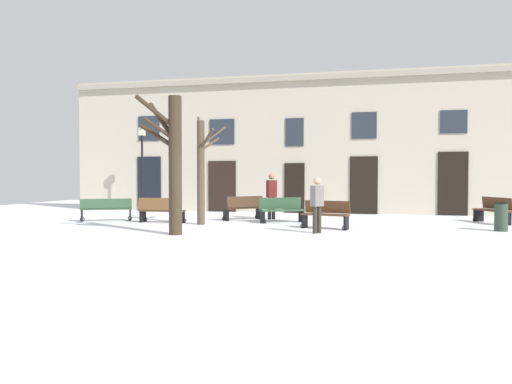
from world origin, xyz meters
TOP-DOWN VIEW (x-y plane):
  - ground_plane at (0.00, 0.00)m, footprint 35.30×35.30m
  - building_facade at (0.00, 8.95)m, footprint 22.06×0.60m
  - tree_near_facade at (-2.15, 2.45)m, footprint 1.28×1.89m
  - tree_center at (-1.94, -0.63)m, footprint 1.33×0.82m
  - streetlamp at (-6.75, 7.21)m, footprint 0.30×0.30m
  - litter_bin at (7.68, 2.52)m, footprint 0.42×0.42m
  - bench_facing_shops at (-1.13, 4.50)m, footprint 1.48×1.45m
  - bench_far_corner at (-3.80, 2.71)m, footprint 1.75×0.57m
  - bench_near_center_tree at (8.07, 5.22)m, footprint 1.09×1.73m
  - bench_back_to_back_left at (2.28, 1.99)m, footprint 1.63×0.86m
  - bench_back_to_back_right at (0.49, 3.87)m, footprint 1.68×1.26m
  - bench_by_litter_bin at (-6.13, 2.86)m, footprint 1.88×1.29m
  - person_strolling at (-0.13, 5.07)m, footprint 0.43×0.41m
  - person_by_shop_door at (2.13, 0.67)m, footprint 0.40×0.44m

SIDE VIEW (x-z plane):
  - ground_plane at x=0.00m, z-range 0.00..0.00m
  - litter_bin at x=7.68m, z-range 0.00..0.90m
  - bench_far_corner at x=-3.80m, z-range 0.00..0.93m
  - bench_back_to_back_right at x=0.49m, z-range 0.00..0.93m
  - bench_back_to_back_left at x=2.28m, z-range 0.01..0.93m
  - bench_by_litter_bin at x=-6.13m, z-range 0.03..0.90m
  - bench_facing_shops at x=-1.13m, z-range 0.01..0.96m
  - bench_near_center_tree at x=8.07m, z-range 0.01..0.97m
  - person_by_shop_door at x=2.13m, z-range 0.09..1.78m
  - person_strolling at x=-0.13m, z-range 0.12..1.95m
  - tree_near_facade at x=-2.15m, z-range 0.01..4.01m
  - tree_center at x=-1.94m, z-range 0.14..4.24m
  - streetlamp at x=-6.75m, z-range 0.44..4.50m
  - building_facade at x=0.00m, z-range 0.04..6.56m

